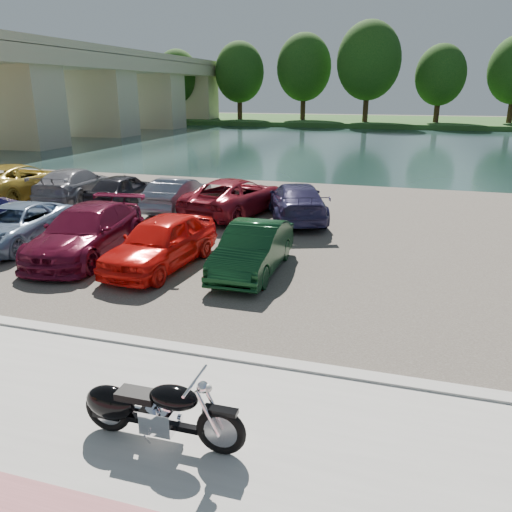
{
  "coord_description": "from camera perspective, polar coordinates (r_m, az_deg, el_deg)",
  "views": [
    {
      "loc": [
        2.7,
        -5.41,
        4.61
      ],
      "look_at": [
        -0.3,
        4.68,
        1.1
      ],
      "focal_mm": 35.0,
      "sensor_mm": 36.0,
      "label": 1
    }
  ],
  "objects": [
    {
      "name": "car_2",
      "position": [
        17.03,
        -25.9,
        3.14
      ],
      "size": [
        2.45,
        4.63,
        1.24
      ],
      "primitive_type": "imported",
      "rotation": [
        0.0,
        0.0,
        0.09
      ],
      "color": "#7991B0",
      "rests_on": "parking_lot"
    },
    {
      "name": "promenade",
      "position": [
        6.89,
        -12.16,
        -23.46
      ],
      "size": [
        60.0,
        6.0,
        0.1
      ],
      "primitive_type": "cube",
      "color": "#A7A49D",
      "rests_on": "ground"
    },
    {
      "name": "car_11",
      "position": [
        18.51,
        4.63,
        6.24
      ],
      "size": [
        3.36,
        5.04,
        1.36
      ],
      "primitive_type": "imported",
      "rotation": [
        0.0,
        0.0,
        3.48
      ],
      "color": "#2D2950",
      "rests_on": "parking_lot"
    },
    {
      "name": "car_7",
      "position": [
        23.27,
        -20.01,
        7.74
      ],
      "size": [
        2.65,
        5.01,
        1.39
      ],
      "primitive_type": "imported",
      "rotation": [
        0.0,
        0.0,
        3.3
      ],
      "color": "gray",
      "rests_on": "parking_lot"
    },
    {
      "name": "car_5",
      "position": [
        13.02,
        -0.36,
        0.84
      ],
      "size": [
        1.36,
        3.85,
        1.27
      ],
      "primitive_type": "imported",
      "rotation": [
        0.0,
        0.0,
        0.0
      ],
      "color": "#0E3318",
      "rests_on": "parking_lot"
    },
    {
      "name": "far_bank",
      "position": [
        77.58,
        15.05,
        14.64
      ],
      "size": [
        120.0,
        24.0,
        0.6
      ],
      "primitive_type": "cube",
      "color": "#234418",
      "rests_on": "ground"
    },
    {
      "name": "ground",
      "position": [
        7.6,
        -8.38,
        -19.11
      ],
      "size": [
        200.0,
        200.0,
        0.0
      ],
      "primitive_type": "plane",
      "color": "#595447",
      "rests_on": "ground"
    },
    {
      "name": "motorcycle",
      "position": [
        7.11,
        -12.3,
        -16.72
      ],
      "size": [
        2.33,
        0.75,
        1.05
      ],
      "rotation": [
        0.0,
        0.0,
        0.01
      ],
      "color": "black",
      "rests_on": "promenade"
    },
    {
      "name": "car_3",
      "position": [
        15.12,
        -18.8,
        2.63
      ],
      "size": [
        2.51,
        5.05,
        1.41
      ],
      "primitive_type": "imported",
      "rotation": [
        0.0,
        0.0,
        0.11
      ],
      "color": "#5D0D25",
      "rests_on": "parking_lot"
    },
    {
      "name": "car_8",
      "position": [
        21.57,
        -14.92,
        7.38
      ],
      "size": [
        1.7,
        3.93,
        1.32
      ],
      "primitive_type": "imported",
      "rotation": [
        0.0,
        0.0,
        3.11
      ],
      "color": "black",
      "rests_on": "parking_lot"
    },
    {
      "name": "car_4",
      "position": [
        13.62,
        -10.82,
        1.58
      ],
      "size": [
        2.03,
        4.23,
        1.39
      ],
      "primitive_type": "imported",
      "rotation": [
        0.0,
        0.0,
        -0.1
      ],
      "color": "red",
      "rests_on": "parking_lot"
    },
    {
      "name": "far_trees",
      "position": [
        71.28,
        19.06,
        19.81
      ],
      "size": [
        70.25,
        10.68,
        12.52
      ],
      "color": "#322012",
      "rests_on": "far_bank"
    },
    {
      "name": "car_10",
      "position": [
        19.29,
        -2.4,
        6.83
      ],
      "size": [
        3.3,
        5.38,
        1.39
      ],
      "primitive_type": "imported",
      "rotation": [
        0.0,
        0.0,
        2.93
      ],
      "color": "maroon",
      "rests_on": "parking_lot"
    },
    {
      "name": "river",
      "position": [
        45.72,
        13.41,
        12.16
      ],
      "size": [
        120.0,
        40.0,
        0.0
      ],
      "primitive_type": "cube",
      "color": "#192D2C",
      "rests_on": "ground"
    },
    {
      "name": "parking_lot",
      "position": [
        17.25,
        6.97,
        2.87
      ],
      "size": [
        60.0,
        18.0,
        0.04
      ],
      "primitive_type": "cube",
      "color": "#433D36",
      "rests_on": "ground"
    },
    {
      "name": "kerb",
      "position": [
        9.1,
        -3.06,
        -11.51
      ],
      "size": [
        60.0,
        0.3,
        0.14
      ],
      "primitive_type": "cube",
      "color": "#A7A49D",
      "rests_on": "ground"
    },
    {
      "name": "car_9",
      "position": [
        20.18,
        -8.91,
        7.01
      ],
      "size": [
        1.4,
        3.95,
        1.3
      ],
      "primitive_type": "imported",
      "rotation": [
        0.0,
        0.0,
        3.14
      ],
      "color": "slate",
      "rests_on": "parking_lot"
    },
    {
      "name": "car_6",
      "position": [
        24.52,
        -25.59,
        7.72
      ],
      "size": [
        2.84,
        5.64,
        1.53
      ],
      "primitive_type": "imported",
      "rotation": [
        0.0,
        0.0,
        3.2
      ],
      "color": "#AD8D28",
      "rests_on": "parking_lot"
    },
    {
      "name": "bridge",
      "position": [
        55.67,
        -17.85,
        18.54
      ],
      "size": [
        7.0,
        56.0,
        8.55
      ],
      "color": "tan",
      "rests_on": "ground"
    }
  ]
}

